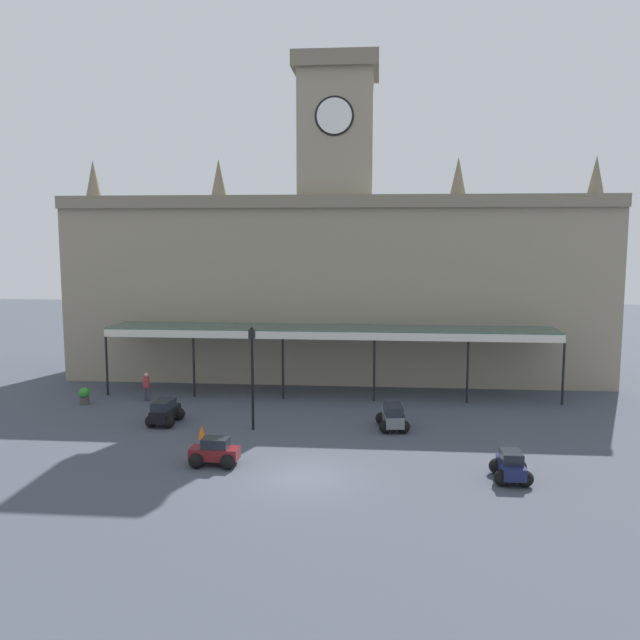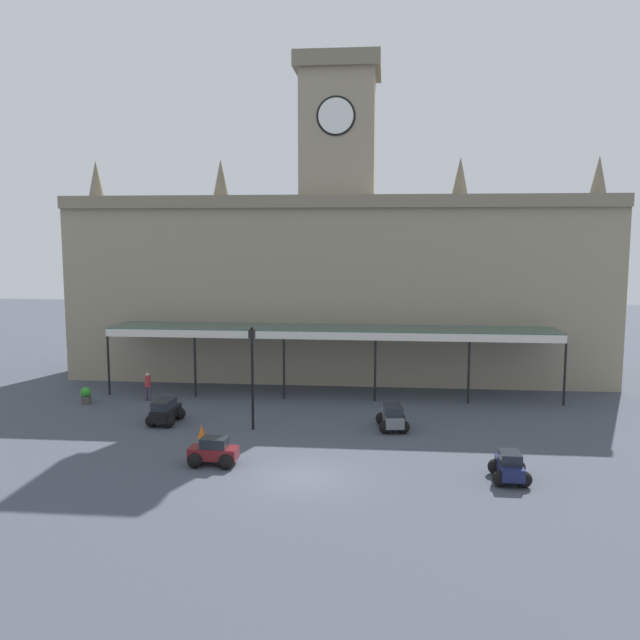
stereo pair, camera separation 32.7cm
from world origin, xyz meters
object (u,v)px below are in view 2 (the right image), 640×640
Objects in this scene: car_black_estate at (165,413)px; planter_forecourt_centre at (86,395)px; pedestrian_beside_cars at (148,385)px; car_grey_estate at (393,418)px; car_navy_sedan at (510,468)px; traffic_cone at (202,431)px; victorian_lamppost at (252,366)px; car_maroon_sedan at (214,453)px.

planter_forecourt_centre is (-5.88, 3.55, -0.07)m from car_black_estate.
pedestrian_beside_cars reaches higher than car_black_estate.
car_grey_estate is 14.90m from pedestrian_beside_cars.
car_black_estate is at bearing 157.70° from car_navy_sedan.
pedestrian_beside_cars reaches higher than traffic_cone.
planter_forecourt_centre is at bearing 168.83° from car_grey_estate.
victorian_lamppost is 11.72m from planter_forecourt_centre.
traffic_cone is (2.55, -2.33, -0.23)m from car_black_estate.
car_grey_estate is 1.14× the size of car_navy_sedan.
car_navy_sedan is 12.15m from car_maroon_sedan.
car_navy_sedan is (16.21, -6.64, -0.06)m from car_black_estate.
car_grey_estate is 1.40× the size of pedestrian_beside_cars.
pedestrian_beside_cars is at bearing 122.19° from car_maroon_sedan.
car_black_estate is 1.12× the size of car_navy_sedan.
car_black_estate is 17.51m from car_navy_sedan.
car_black_estate reaches higher than traffic_cone.
car_black_estate is 6.87m from planter_forecourt_centre.
car_black_estate is at bearing -60.75° from pedestrian_beside_cars.
car_black_estate is at bearing 172.13° from victorian_lamppost.
car_grey_estate reaches higher than car_navy_sedan.
car_maroon_sedan is (4.07, -5.96, -0.06)m from car_black_estate.
pedestrian_beside_cars is 3.50m from planter_forecourt_centre.
car_navy_sedan is at bearing -17.53° from traffic_cone.
planter_forecourt_centre is (-17.54, 3.46, -0.07)m from car_grey_estate.
car_navy_sedan is 21.86m from pedestrian_beside_cars.
pedestrian_beside_cars is (-2.56, 4.57, 0.34)m from car_black_estate.
car_navy_sedan is at bearing -30.86° from pedestrian_beside_cars.
car_maroon_sedan is at bearing -57.81° from pedestrian_beside_cars.
car_maroon_sedan is at bearing -141.39° from car_grey_estate.
car_grey_estate reaches higher than planter_forecourt_centre.
traffic_cone is (-9.10, -2.42, -0.23)m from car_grey_estate.
planter_forecourt_centre is at bearing 155.22° from car_navy_sedan.
car_maroon_sedan reaches higher than planter_forecourt_centre.
victorian_lamppost reaches higher than pedestrian_beside_cars.
car_grey_estate is at bearing 14.89° from traffic_cone.
victorian_lamppost reaches higher than planter_forecourt_centre.
pedestrian_beside_cars is at bearing 126.52° from traffic_cone.
pedestrian_beside_cars is at bearing 119.25° from car_black_estate.
car_black_estate is 5.25m from pedestrian_beside_cars.
pedestrian_beside_cars is at bearing 149.14° from car_navy_sedan.
car_navy_sedan is at bearing -27.54° from victorian_lamppost.
car_maroon_sedan is (-12.13, 0.68, 0.00)m from car_navy_sedan.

